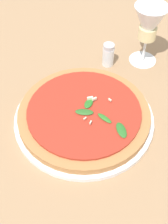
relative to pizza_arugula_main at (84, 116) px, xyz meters
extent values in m
plane|color=#9E7A56|center=(-0.03, 0.03, -0.02)|extent=(6.00, 6.00, 0.00)
cylinder|color=white|center=(0.00, 0.00, -0.01)|extent=(0.33, 0.33, 0.01)
cylinder|color=#AD7542|center=(0.00, 0.00, 0.00)|extent=(0.31, 0.31, 0.02)
cylinder|color=#A82D1E|center=(0.00, 0.00, 0.02)|extent=(0.27, 0.27, 0.01)
ellipsoid|color=#296926|center=(-0.02, -0.10, 0.02)|extent=(0.05, 0.04, 0.01)
ellipsoid|color=#2E6426|center=(-0.01, 0.00, 0.02)|extent=(0.03, 0.05, 0.01)
ellipsoid|color=#2E7126|center=(-0.01, -0.05, 0.02)|extent=(0.03, 0.04, 0.01)
ellipsoid|color=#276C25|center=(0.02, 0.00, 0.02)|extent=(0.03, 0.02, 0.01)
cube|color=beige|center=(0.04, -0.01, 0.03)|extent=(0.01, 0.01, 0.01)
cube|color=beige|center=(-0.03, -0.01, 0.03)|extent=(0.01, 0.01, 0.00)
cube|color=beige|center=(-0.03, -0.03, 0.03)|extent=(0.01, 0.00, 0.00)
cube|color=beige|center=(0.03, 0.00, 0.03)|extent=(0.01, 0.01, 0.01)
cube|color=beige|center=(0.05, -0.05, 0.03)|extent=(0.01, 0.01, 0.00)
cylinder|color=white|center=(0.27, -0.07, -0.01)|extent=(0.08, 0.08, 0.00)
cylinder|color=white|center=(0.27, -0.07, 0.02)|extent=(0.01, 0.01, 0.07)
cone|color=white|center=(0.27, -0.07, 0.10)|extent=(0.09, 0.09, 0.10)
cylinder|color=beige|center=(0.27, -0.07, 0.08)|extent=(0.05, 0.05, 0.03)
cylinder|color=silver|center=(0.21, 0.02, 0.01)|extent=(0.03, 0.03, 0.06)
cylinder|color=#B7B7BF|center=(0.21, 0.02, 0.04)|extent=(0.03, 0.03, 0.01)
camera|label=1|loc=(-0.44, -0.18, 0.56)|focal=50.00mm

